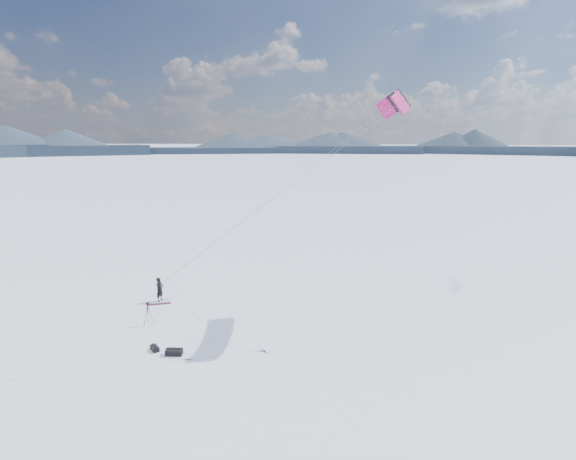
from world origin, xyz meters
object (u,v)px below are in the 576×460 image
at_px(snowkiter, 160,301).
at_px(gear_bag_b, 155,348).
at_px(snowboard, 159,304).
at_px(tripod, 148,311).
at_px(gear_bag_a, 174,352).

xyz_separation_m(snowkiter, gear_bag_b, (4.09, -5.77, 0.13)).
bearing_deg(snowboard, gear_bag_b, -89.19).
height_order(snowboard, gear_bag_b, gear_bag_b).
height_order(tripod, gear_bag_b, tripod).
bearing_deg(gear_bag_b, gear_bag_a, 31.72).
xyz_separation_m(tripod, gear_bag_a, (3.57, -2.44, -0.74)).
bearing_deg(tripod, gear_bag_a, -51.49).
height_order(snowkiter, tripod, tripod).
relative_size(snowkiter, snowboard, 1.13).
relative_size(gear_bag_a, gear_bag_b, 1.32).
bearing_deg(gear_bag_b, snowboard, 158.65).
height_order(snowboard, gear_bag_a, gear_bag_a).
bearing_deg(snowboard, gear_bag_a, -81.43).
relative_size(snowboard, gear_bag_a, 1.59).
xyz_separation_m(snowkiter, tripod, (1.75, -3.36, 0.90)).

